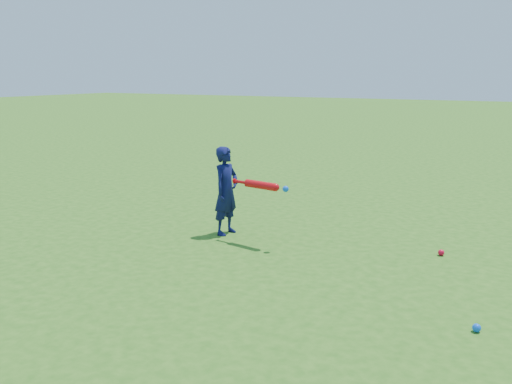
% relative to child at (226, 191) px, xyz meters
% --- Properties ---
extents(ground, '(80.00, 80.00, 0.00)m').
position_rel_child_xyz_m(ground, '(0.06, -0.24, -0.58)').
color(ground, '#2A6117').
rests_on(ground, ground).
extents(child, '(0.31, 0.44, 1.15)m').
position_rel_child_xyz_m(child, '(0.00, 0.00, 0.00)').
color(child, '#0E1245').
rests_on(child, ground).
extents(ground_ball_red, '(0.07, 0.07, 0.07)m').
position_rel_child_xyz_m(ground_ball_red, '(2.66, 0.43, -0.54)').
color(ground_ball_red, red).
rests_on(ground_ball_red, ground).
extents(ground_ball_blue, '(0.07, 0.07, 0.07)m').
position_rel_child_xyz_m(ground_ball_blue, '(3.33, -1.48, -0.54)').
color(ground_ball_blue, blue).
rests_on(ground_ball_blue, ground).
extents(bat_swing, '(0.84, 0.21, 0.10)m').
position_rel_child_xyz_m(bat_swing, '(0.64, -0.17, 0.16)').
color(bat_swing, red).
rests_on(bat_swing, ground).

